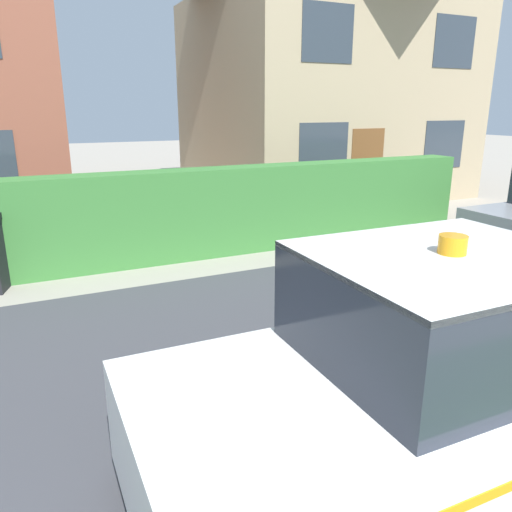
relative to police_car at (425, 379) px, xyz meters
The scene contains 4 objects.
road_strip 1.99m from the police_car, 105.83° to the left, with size 28.00×6.22×0.01m, color #424247.
garden_hedge 6.08m from the police_car, 90.42° to the left, with size 12.50×0.62×1.58m, color #3D7F38.
police_car is the anchor object (origin of this frame).
house_right 13.72m from the police_car, 61.07° to the left, with size 7.58×7.06×8.29m.
Camera 1 is at (-1.95, -0.09, 2.64)m, focal length 35.00 mm.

